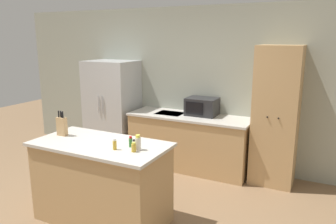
{
  "coord_description": "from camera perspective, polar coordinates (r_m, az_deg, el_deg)",
  "views": [
    {
      "loc": [
        2.04,
        -2.72,
        2.1
      ],
      "look_at": [
        -0.05,
        1.4,
        1.05
      ],
      "focal_mm": 35.0,
      "sensor_mm": 36.0,
      "label": 1
    }
  ],
  "objects": [
    {
      "name": "spice_bottle_pale_salt",
      "position": [
        3.41,
        -5.99,
        -6.16
      ],
      "size": [
        0.05,
        0.05,
        0.1
      ],
      "color": "gold",
      "rests_on": "kitchen_island"
    },
    {
      "name": "spice_bottle_green_herb",
      "position": [
        3.5,
        -9.27,
        -5.63
      ],
      "size": [
        0.04,
        0.04,
        0.12
      ],
      "color": "gold",
      "rests_on": "kitchen_island"
    },
    {
      "name": "fire_extinguisher",
      "position": [
        6.49,
        -13.4,
        -4.5
      ],
      "size": [
        0.12,
        0.12,
        0.47
      ],
      "color": "red",
      "rests_on": "ground_plane"
    },
    {
      "name": "spice_bottle_tall_dark",
      "position": [
        3.51,
        -5.91,
        -5.62
      ],
      "size": [
        0.04,
        0.04,
        0.1
      ],
      "color": "beige",
      "rests_on": "kitchen_island"
    },
    {
      "name": "pantry_cabinet",
      "position": [
        4.93,
        18.28,
        -0.72
      ],
      "size": [
        0.61,
        0.55,
        2.0
      ],
      "color": "tan",
      "rests_on": "ground_plane"
    },
    {
      "name": "microwave",
      "position": [
        5.26,
        5.95,
        0.96
      ],
      "size": [
        0.49,
        0.37,
        0.28
      ],
      "color": "#232326",
      "rests_on": "back_counter"
    },
    {
      "name": "spice_bottle_amber_oil",
      "position": [
        3.45,
        -5.26,
        -5.4
      ],
      "size": [
        0.06,
        0.06,
        0.16
      ],
      "color": "beige",
      "rests_on": "kitchen_island"
    },
    {
      "name": "refrigerator",
      "position": [
        5.98,
        -9.65,
        0.6
      ],
      "size": [
        0.86,
        0.68,
        1.71
      ],
      "color": "#B7BABC",
      "rests_on": "ground_plane"
    },
    {
      "name": "knife_block",
      "position": [
        4.13,
        -18.0,
        -2.34
      ],
      "size": [
        0.12,
        0.06,
        0.3
      ],
      "color": "tan",
      "rests_on": "kitchen_island"
    },
    {
      "name": "back_counter",
      "position": [
        5.37,
        3.69,
        -5.17
      ],
      "size": [
        1.98,
        0.68,
        0.89
      ],
      "color": "tan",
      "rests_on": "ground_plane"
    },
    {
      "name": "wall_back",
      "position": [
        5.5,
        4.82,
        4.41
      ],
      "size": [
        7.2,
        0.06,
        2.6
      ],
      "color": "#9EA393",
      "rests_on": "ground_plane"
    },
    {
      "name": "spice_bottle_short_red",
      "position": [
        3.56,
        -6.52,
        -5.22
      ],
      "size": [
        0.04,
        0.04,
        0.12
      ],
      "color": "#337033",
      "rests_on": "kitchen_island"
    },
    {
      "name": "kitchen_island",
      "position": [
        3.94,
        -11.44,
        -11.82
      ],
      "size": [
        1.55,
        0.79,
        0.95
      ],
      "color": "tan",
      "rests_on": "ground_plane"
    }
  ]
}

